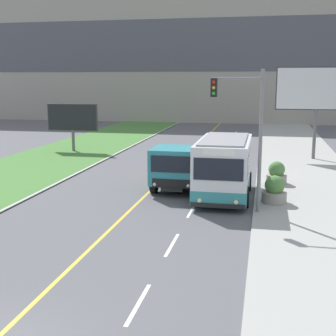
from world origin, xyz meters
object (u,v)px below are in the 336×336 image
at_px(dump_truck, 179,167).
at_px(planter_round_second, 277,174).
at_px(billboard_small, 72,118).
at_px(billboard_large, 317,91).
at_px(planter_round_near, 274,191).
at_px(city_bus, 224,168).
at_px(traffic_light_mast, 247,123).

height_order(dump_truck, planter_round_second, dump_truck).
bearing_deg(dump_truck, billboard_small, 133.23).
relative_size(billboard_large, planter_round_near, 5.14).
height_order(city_bus, dump_truck, city_bus).
xyz_separation_m(city_bus, billboard_small, (-13.58, 13.17, 1.18)).
relative_size(dump_truck, traffic_light_mast, 1.05).
height_order(city_bus, billboard_small, billboard_small).
bearing_deg(planter_round_near, planter_round_second, 87.45).
bearing_deg(billboard_small, dump_truck, -46.77).
distance_m(planter_round_near, planter_round_second, 4.33).
relative_size(dump_truck, billboard_large, 0.98).
height_order(city_bus, planter_round_second, city_bus).
bearing_deg(planter_round_second, billboard_small, 149.51).
xyz_separation_m(city_bus, traffic_light_mast, (1.13, -2.41, 2.47)).
bearing_deg(city_bus, dump_truck, 150.90).
distance_m(dump_truck, billboard_small, 16.21).
xyz_separation_m(city_bus, dump_truck, (-2.53, 1.41, -0.30)).
distance_m(traffic_light_mast, planter_round_second, 7.05).
distance_m(billboard_large, planter_round_second, 10.56).
xyz_separation_m(traffic_light_mast, billboard_large, (4.40, 15.16, 1.04)).
bearing_deg(billboard_small, planter_round_near, -40.87).
bearing_deg(city_bus, traffic_light_mast, -64.84).
xyz_separation_m(city_bus, billboard_large, (5.53, 12.75, 3.51)).
height_order(traffic_light_mast, planter_round_near, traffic_light_mast).
bearing_deg(city_bus, billboard_small, 135.89).
distance_m(dump_truck, planter_round_second, 5.67).
height_order(dump_truck, billboard_small, billboard_small).
bearing_deg(dump_truck, city_bus, -29.10).
relative_size(city_bus, planter_round_near, 4.56).
bearing_deg(planter_round_near, billboard_large, 77.23).
relative_size(city_bus, planter_round_second, 4.77).
distance_m(traffic_light_mast, billboard_large, 15.82).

